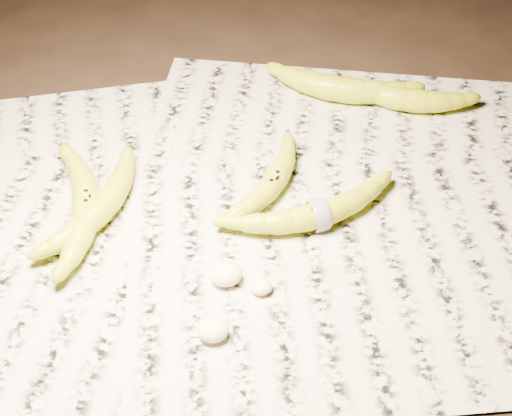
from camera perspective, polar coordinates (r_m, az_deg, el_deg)
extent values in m
plane|color=black|center=(0.90, -1.22, -2.73)|extent=(3.00, 3.00, 0.00)
cube|color=beige|center=(0.92, -0.92, -0.79)|extent=(0.90, 0.70, 0.01)
torus|color=white|center=(0.90, 5.02, -0.38)|extent=(0.01, 0.04, 0.04)
ellipsoid|color=#EFE8B9|center=(0.84, -2.43, -5.18)|extent=(0.04, 0.03, 0.02)
ellipsoid|color=#EFE8B9|center=(0.80, -3.45, -9.62)|extent=(0.04, 0.03, 0.02)
ellipsoid|color=#EFE8B9|center=(0.83, 0.43, -6.17)|extent=(0.03, 0.02, 0.02)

